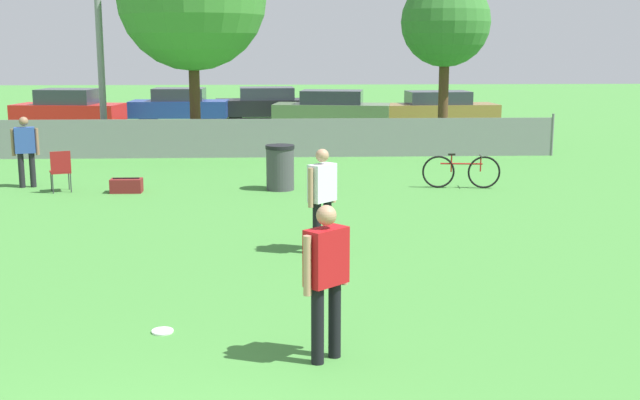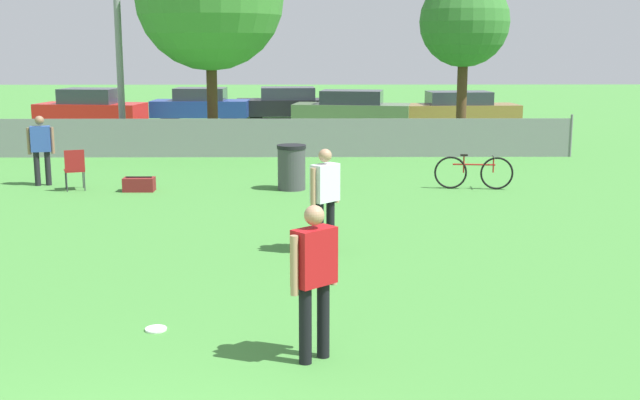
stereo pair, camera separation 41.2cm
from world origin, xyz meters
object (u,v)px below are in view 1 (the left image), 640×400
parked_car_tan (438,109)px  parked_car_blue (179,106)px  player_receiver_white (322,193)px  parked_car_dark (267,104)px  folding_chair_sideline (60,169)px  parked_car_red (69,110)px  trash_bin (280,167)px  player_thrower_red (326,271)px  frisbee_disc (162,331)px  gear_bag_sideline (127,186)px  tree_far_right (445,23)px  spectator_in_blue (25,147)px  bicycle_sideline (461,171)px  parked_car_olive (332,109)px

parked_car_tan → parked_car_blue: bearing=164.3°
player_receiver_white → parked_car_dark: (-1.23, 22.45, -0.28)m
folding_chair_sideline → parked_car_red: size_ratio=0.22×
folding_chair_sideline → trash_bin: trash_bin is taller
player_thrower_red → frisbee_disc: player_thrower_red is taller
player_thrower_red → trash_bin: bearing=50.2°
trash_bin → gear_bag_sideline: (-3.34, -0.18, -0.35)m
tree_far_right → frisbee_disc: 18.60m
player_thrower_red → spectator_in_blue: bearing=78.1°
player_thrower_red → frisbee_disc: (-1.79, 0.88, -0.92)m
parked_car_tan → player_thrower_red: bearing=-107.1°
bicycle_sideline → parked_car_blue: parked_car_blue is taller
folding_chair_sideline → parked_car_olive: size_ratio=0.20×
folding_chair_sideline → gear_bag_sideline: bearing=155.9°
bicycle_sideline → trash_bin: bearing=-173.6°
gear_bag_sideline → parked_car_olive: size_ratio=0.14×
player_thrower_red → parked_car_olive: 23.41m
tree_far_right → parked_car_dark: (-5.81, 8.90, -3.17)m
bicycle_sideline → parked_car_olive: bearing=104.9°
spectator_in_blue → bicycle_sideline: (9.73, -0.57, -0.54)m
trash_bin → folding_chair_sideline: bearing=-179.0°
player_thrower_red → trash_bin: 9.82m
tree_far_right → gear_bag_sideline: 12.45m
spectator_in_blue → gear_bag_sideline: spectator_in_blue is taller
player_thrower_red → parked_car_olive: (1.52, 23.36, -0.24)m
parked_car_blue → parked_car_dark: bearing=17.8°
parked_car_dark → tree_far_right: bearing=-60.4°
bicycle_sideline → parked_car_olive: parked_car_olive is taller
player_receiver_white → parked_car_dark: bearing=47.0°
player_thrower_red → parked_car_red: bearing=67.5°
parked_car_blue → parked_car_olive: size_ratio=0.86×
trash_bin → gear_bag_sideline: 3.36m
parked_car_dark → parked_car_tan: 7.50m
tree_far_right → parked_car_olive: tree_far_right is taller
parked_car_dark → spectator_in_blue: bearing=-110.9°
tree_far_right → trash_bin: bearing=-122.9°
folding_chair_sideline → parked_car_dark: bearing=-124.3°
parked_car_red → parked_car_blue: 4.56m
player_thrower_red → player_receiver_white: size_ratio=1.00×
tree_far_right → parked_car_tan: (0.93, 5.61, -3.15)m
player_receiver_white → trash_bin: (-0.65, 5.47, -0.44)m
parked_car_tan → frisbee_disc: bearing=-111.7°
trash_bin → parked_car_red: parked_car_red is taller
player_thrower_red → trash_bin: size_ratio=1.62×
folding_chair_sideline → tree_far_right: bearing=-161.3°
folding_chair_sideline → parked_car_dark: 17.57m
player_receiver_white → spectator_in_blue: 8.76m
player_thrower_red → parked_car_olive: size_ratio=0.34×
folding_chair_sideline → parked_car_tan: parked_car_tan is taller
tree_far_right → parked_car_tan: bearing=80.6°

